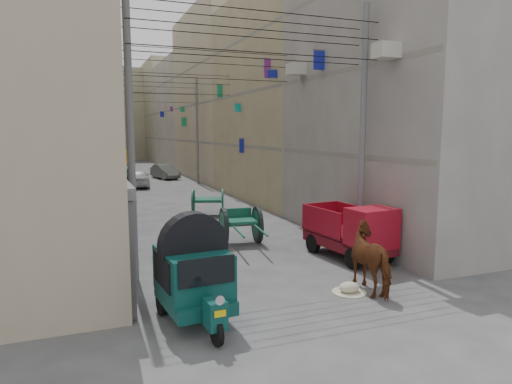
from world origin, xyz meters
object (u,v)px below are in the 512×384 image
auto_rickshaw (194,273)px  feed_sack (349,287)px  tonga_cart (241,225)px  horse (375,258)px  distant_car_white (139,178)px  second_cart (208,201)px  distant_car_grey (165,172)px  mini_truck (355,234)px  distant_car_green (124,171)px

auto_rickshaw → feed_sack: 4.17m
tonga_cart → horse: bearing=-68.0°
horse → distant_car_white: horse is taller
horse → tonga_cart: bearing=-71.5°
second_cart → distant_car_grey: 18.23m
feed_sack → tonga_cart: bearing=98.6°
mini_truck → distant_car_green: bearing=92.4°
second_cart → distant_car_green: size_ratio=0.45×
distant_car_green → distant_car_white: bearing=94.1°
mini_truck → distant_car_grey: mini_truck is taller
horse → distant_car_white: 24.80m
distant_car_green → feed_sack: bearing=96.0°
feed_sack → mini_truck: bearing=54.1°
distant_car_green → mini_truck: bearing=99.7°
second_cart → distant_car_white: distant_car_white is taller
second_cart → distant_car_white: 13.03m
horse → distant_car_grey: bearing=-86.2°
second_cart → distant_car_grey: (1.08, 18.20, -0.08)m
mini_truck → feed_sack: 3.05m
second_cart → distant_car_green: (-2.13, 20.32, -0.11)m
distant_car_grey → distant_car_white: bearing=-130.8°
second_cart → tonga_cart: bearing=-75.0°
distant_car_white → distant_car_grey: (2.84, 5.29, -0.05)m
tonga_cart → mini_truck: mini_truck is taller
tonga_cart → mini_truck: (2.62, -3.42, 0.16)m
mini_truck → auto_rickshaw: bearing=-161.3°
mini_truck → feed_sack: mini_truck is taller
second_cart → horse: bearing=-65.7°
auto_rickshaw → distant_car_green: bearing=82.6°
tonga_cart → distant_car_grey: tonga_cart is taller
horse → distant_car_green: bearing=-80.5°
tonga_cart → second_cart: bearing=93.7°
tonga_cart → feed_sack: tonga_cart is taller
feed_sack → horse: bearing=-5.3°
second_cart → distant_car_grey: bearing=104.9°
mini_truck → horse: mini_truck is taller
distant_car_white → distant_car_green: (-0.37, 7.41, -0.07)m
auto_rickshaw → horse: 4.76m
second_cart → mini_truck: bearing=-57.8°
distant_car_grey → distant_car_green: distant_car_grey is taller
auto_rickshaw → mini_truck: (5.80, 2.67, -0.21)m
auto_rickshaw → distant_car_white: size_ratio=0.67×
horse → distant_car_white: bearing=-79.5°
second_cart → feed_sack: (0.54, -11.64, -0.57)m
auto_rickshaw → mini_truck: 6.39m
mini_truck → distant_car_white: (-4.03, 22.15, -0.19)m
auto_rickshaw → tonga_cart: (3.18, 6.09, -0.37)m
mini_truck → distant_car_grey: size_ratio=0.88×
mini_truck → horse: (-1.05, -2.47, -0.01)m
feed_sack → distant_car_grey: (0.54, 29.84, 0.48)m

